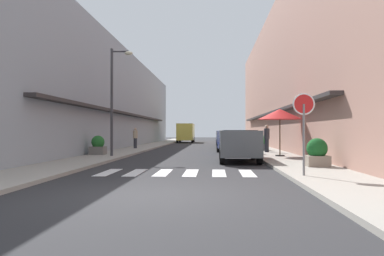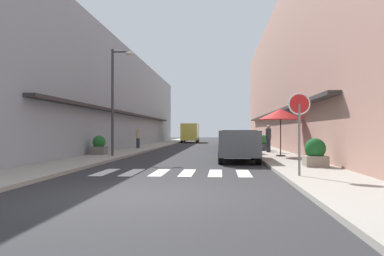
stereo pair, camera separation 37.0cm
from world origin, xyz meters
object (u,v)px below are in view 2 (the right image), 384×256
object	(u,v)px
delivery_van	(190,131)
round_street_sign	(299,112)
parked_car_distant	(230,136)
planter_corner	(315,153)
parked_car_mid	(234,139)
pedestrian_walking_near	(268,138)
pedestrian_walking_far	(138,137)
cafe_umbrella	(281,114)
planter_midblock	(99,146)
planter_far	(263,143)
parked_car_near	(238,142)
parked_car_far	(231,137)
street_lamp	(116,91)

from	to	relation	value
delivery_van	round_street_sign	size ratio (longest dim) A/B	2.23
parked_car_distant	planter_corner	size ratio (longest dim) A/B	3.99
parked_car_mid	delivery_van	xyz separation A→B (m)	(-4.68, 22.66, 0.48)
parked_car_distant	pedestrian_walking_near	xyz separation A→B (m)	(2.13, -12.45, 0.09)
pedestrian_walking_far	cafe_umbrella	bearing A→B (deg)	-81.49
planter_midblock	planter_far	bearing A→B (deg)	27.61
parked_car_near	planter_far	xyz separation A→B (m)	(2.02, 8.06, -0.32)
parked_car_distant	planter_corner	world-z (taller)	parked_car_distant
parked_car_far	street_lamp	world-z (taller)	street_lamp
parked_car_mid	pedestrian_walking_far	size ratio (longest dim) A/B	2.74
street_lamp	planter_far	world-z (taller)	street_lamp
parked_car_near	planter_corner	bearing A→B (deg)	-50.38
planter_corner	parked_car_near	bearing A→B (deg)	129.62
parked_car_far	street_lamp	bearing A→B (deg)	-121.59
round_street_sign	planter_far	xyz separation A→B (m)	(0.53, 14.26, -1.38)
delivery_van	street_lamp	size ratio (longest dim) A/B	0.95
cafe_umbrella	pedestrian_walking_near	bearing A→B (deg)	92.60
round_street_sign	planter_midblock	size ratio (longest dim) A/B	2.29
pedestrian_walking_near	parked_car_far	bearing A→B (deg)	-166.01
delivery_van	street_lamp	bearing A→B (deg)	-93.65
round_street_sign	street_lamp	bearing A→B (deg)	133.81
parked_car_mid	cafe_umbrella	xyz separation A→B (m)	(2.29, -3.95, 1.38)
parked_car_near	pedestrian_walking_far	size ratio (longest dim) A/B	2.76
street_lamp	planter_corner	xyz separation A→B (m)	(9.08, -5.25, -2.96)
parked_car_distant	pedestrian_walking_far	world-z (taller)	pedestrian_walking_far
planter_midblock	pedestrian_walking_far	xyz separation A→B (m)	(0.47, 7.64, 0.32)
delivery_van	planter_far	distance (m)	21.92
street_lamp	round_street_sign	bearing A→B (deg)	-46.19
parked_car_far	pedestrian_walking_far	bearing A→B (deg)	-166.19
delivery_van	planter_far	size ratio (longest dim) A/B	5.05
parked_car_mid	planter_corner	world-z (taller)	parked_car_mid
delivery_van	planter_midblock	bearing A→B (deg)	-96.50
parked_car_mid	planter_midblock	world-z (taller)	parked_car_mid
round_street_sign	cafe_umbrella	world-z (taller)	cafe_umbrella
parked_car_near	parked_car_mid	distance (m)	6.25
delivery_van	cafe_umbrella	size ratio (longest dim) A/B	2.19
parked_car_mid	planter_corner	bearing A→B (deg)	-74.23
cafe_umbrella	street_lamp	bearing A→B (deg)	-178.08
pedestrian_walking_near	parked_car_near	bearing A→B (deg)	-23.93
planter_midblock	planter_far	distance (m)	10.89
parked_car_mid	street_lamp	distance (m)	8.12
parked_car_mid	planter_midblock	distance (m)	8.30
parked_car_distant	pedestrian_walking_near	bearing A→B (deg)	-80.30
cafe_umbrella	pedestrian_walking_far	distance (m)	12.69
parked_car_near	cafe_umbrella	distance (m)	3.54
round_street_sign	pedestrian_walking_far	world-z (taller)	round_street_sign
parked_car_mid	round_street_sign	distance (m)	12.59
pedestrian_walking_far	parked_car_near	bearing A→B (deg)	-96.15
parked_car_near	planter_far	world-z (taller)	parked_car_near
pedestrian_walking_near	round_street_sign	bearing A→B (deg)	-7.26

